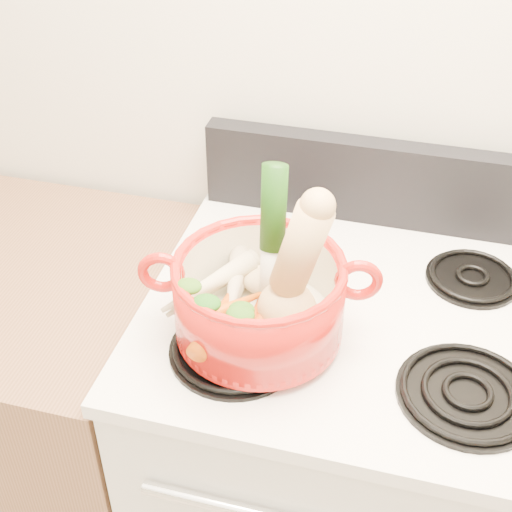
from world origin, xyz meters
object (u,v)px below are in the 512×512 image
(stove_body, at_px, (342,475))
(dutch_oven, at_px, (259,299))
(squash, at_px, (288,269))
(leek, at_px, (272,238))

(stove_body, distance_m, dutch_oven, 0.61)
(squash, bearing_deg, dutch_oven, -178.91)
(dutch_oven, xyz_separation_m, leek, (0.01, 0.04, 0.10))
(dutch_oven, relative_size, squash, 1.13)
(dutch_oven, xyz_separation_m, squash, (0.05, -0.01, 0.08))
(stove_body, xyz_separation_m, squash, (-0.11, -0.13, 0.66))
(dutch_oven, bearing_deg, squash, -26.91)
(dutch_oven, distance_m, leek, 0.11)
(stove_body, xyz_separation_m, leek, (-0.15, -0.07, 0.67))
(dutch_oven, bearing_deg, leek, 66.74)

